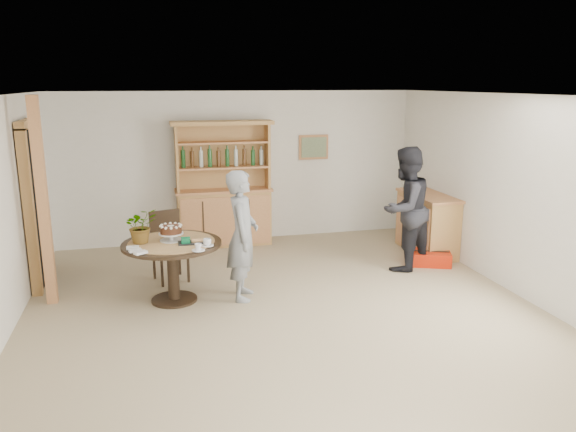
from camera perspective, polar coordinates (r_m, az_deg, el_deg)
The scene contains 17 objects.
ground at distance 6.51m, azimuth 0.15°, elevation -10.45°, with size 7.00×7.00×0.00m, color tan.
room_shell at distance 6.03m, azimuth 0.17°, elevation 4.89°, with size 6.04×7.04×2.52m.
doorway at distance 8.06m, azimuth -24.30°, elevation 1.29°, with size 0.13×1.10×2.18m.
pine_post at distance 7.22m, azimuth -23.65°, elevation 1.22°, with size 0.12×0.12×2.50m, color tan.
hutch at distance 9.29m, azimuth -6.54°, elevation 1.26°, with size 1.62×0.54×2.04m.
sideboard at distance 9.09m, azimuth 13.95°, elevation -0.73°, with size 0.54×1.26×0.94m.
dining_table at distance 6.97m, azimuth -11.68°, elevation -3.80°, with size 1.20×1.20×0.76m.
dining_chair at distance 7.78m, azimuth -12.09°, elevation -2.53°, with size 0.52×0.52×0.95m.
birthday_cake at distance 6.94m, azimuth -11.81°, elevation -1.48°, with size 0.30×0.30×0.20m.
flower_vase at distance 6.92m, azimuth -14.73°, elevation -0.95°, with size 0.38×0.33×0.42m, color #3F7233.
gift_tray at distance 6.81m, azimuth -9.90°, elevation -2.54°, with size 0.30×0.20×0.08m.
coffee_cup_a at distance 6.67m, azimuth -8.21°, elevation -2.69°, with size 0.15×0.15×0.09m.
coffee_cup_b at distance 6.50m, azimuth -9.11°, elevation -3.20°, with size 0.15×0.15×0.08m.
napkins at distance 6.62m, azimuth -15.17°, elevation -3.37°, with size 0.24×0.33×0.03m.
teen_boy at distance 6.90m, azimuth -4.65°, elevation -1.98°, with size 0.59×0.39×1.61m, color gray.
adult_person at distance 8.13m, azimuth 11.79°, elevation 0.71°, with size 0.86×0.67×1.77m, color black.
red_suitcase at distance 8.60m, azimuth 14.16°, elevation -4.14°, with size 0.71×0.59×0.21m.
Camera 1 is at (-1.46, -5.77, 2.64)m, focal length 35.00 mm.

